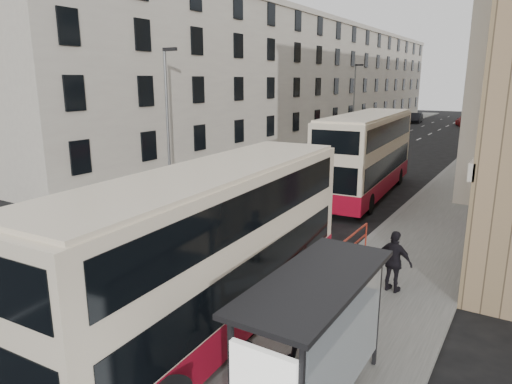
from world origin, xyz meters
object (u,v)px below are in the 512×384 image
Objects in this scene: pedestrian_near at (247,383)px; double_decker_rear at (366,155)px; car_red at (465,121)px; car_silver at (384,127)px; bus_shelter at (314,323)px; car_dark at (416,118)px; pedestrian_mid at (300,329)px; white_van at (345,139)px; street_lamp_near at (168,113)px; street_lamp_far at (355,97)px; double_decker_front at (214,251)px; pedestrian_far at (394,262)px.

double_decker_rear is at bearing -95.03° from pedestrian_near.
car_silver is at bearing 46.91° from car_red.
bus_shelter is 52.34m from car_silver.
bus_shelter is at bearing -78.25° from double_decker_rear.
car_dark is at bearing 95.80° from double_decker_rear.
bus_shelter is 2.28× the size of pedestrian_mid.
car_silver is (0.00, 13.49, 0.12)m from white_van.
white_van is at bearing 110.08° from bus_shelter.
street_lamp_near and street_lamp_far have the same top height.
bus_shelter is 1.66m from pedestrian_near.
car_silver is at bearing 98.30° from double_decker_front.
street_lamp_far reaches higher than bus_shelter.
street_lamp_near is 30.00m from street_lamp_far.
street_lamp_near is at bearing -94.08° from car_silver.
car_red is (-1.06, 47.02, -1.62)m from double_decker_rear.
double_decker_rear is at bearing 75.18° from car_red.
double_decker_front is at bearing -61.25° from pedestrian_near.
street_lamp_near reaches higher than bus_shelter.
pedestrian_mid is (13.79, -41.08, -3.55)m from street_lamp_far.
car_dark is (0.00, 30.31, 0.07)m from white_van.
street_lamp_near is 1.00× the size of street_lamp_far.
street_lamp_near is 11.40m from double_decker_rear.
pedestrian_mid reaches higher than car_red.
street_lamp_far is 39.13m from pedestrian_far.
double_decker_rear is 2.52× the size of car_silver.
pedestrian_mid is at bearing 78.58° from car_red.
double_decker_front is 2.42× the size of car_dark.
double_decker_rear is at bearing 105.69° from bus_shelter.
bus_shelter is 18.77m from double_decker_rear.
double_decker_rear is 47.06m from car_red.
double_decker_rear is 2.42× the size of white_van.
pedestrian_far is at bearing 49.43° from double_decker_front.
bus_shelter is 0.53× the size of street_lamp_near.
pedestrian_mid is at bearing -12.73° from double_decker_front.
double_decker_rear reaches higher than white_van.
pedestrian_near is (4.13, -18.85, -1.34)m from double_decker_rear.
street_lamp_near is at bearing 151.25° from pedestrian_mid.
pedestrian_near is 39.88m from white_van.
car_dark is at bearing 87.65° from car_silver.
pedestrian_mid is 0.38× the size of white_van.
car_silver is (-13.54, 50.54, -1.34)m from bus_shelter.
bus_shelter reaches higher than pedestrian_near.
pedestrian_mid is 0.37× the size of car_red.
double_decker_rear is 20.85m from white_van.
double_decker_front reaches higher than pedestrian_far.
pedestrian_near reaches higher than car_red.
double_decker_front is (11.10, -40.63, -2.42)m from street_lamp_far.
car_silver reaches higher than car_dark.
street_lamp_far is at bearing -97.98° from car_dark.
street_lamp_near is at bearing -90.00° from street_lamp_far.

